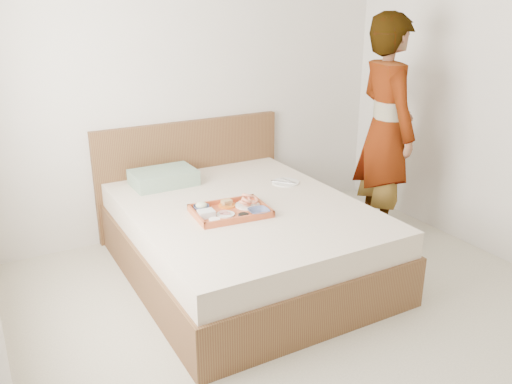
{
  "coord_description": "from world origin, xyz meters",
  "views": [
    {
      "loc": [
        -1.73,
        -2.1,
        1.91
      ],
      "look_at": [
        -0.06,
        0.9,
        0.65
      ],
      "focal_mm": 37.02,
      "sensor_mm": 36.0,
      "label": 1
    }
  ],
  "objects_px": {
    "dinner_plate": "(285,182)",
    "person": "(386,130)",
    "tray": "(230,211)",
    "bed": "(243,238)"
  },
  "relations": [
    {
      "from": "dinner_plate",
      "to": "person",
      "type": "relative_size",
      "value": 0.12
    },
    {
      "from": "dinner_plate",
      "to": "person",
      "type": "xyz_separation_m",
      "value": [
        0.8,
        -0.24,
        0.38
      ]
    },
    {
      "from": "tray",
      "to": "person",
      "type": "relative_size",
      "value": 0.27
    },
    {
      "from": "tray",
      "to": "person",
      "type": "height_order",
      "value": "person"
    },
    {
      "from": "tray",
      "to": "dinner_plate",
      "type": "relative_size",
      "value": 2.31
    },
    {
      "from": "bed",
      "to": "person",
      "type": "height_order",
      "value": "person"
    },
    {
      "from": "tray",
      "to": "person",
      "type": "bearing_deg",
      "value": 9.92
    },
    {
      "from": "tray",
      "to": "dinner_plate",
      "type": "distance_m",
      "value": 0.76
    },
    {
      "from": "bed",
      "to": "person",
      "type": "relative_size",
      "value": 1.09
    },
    {
      "from": "bed",
      "to": "tray",
      "type": "distance_m",
      "value": 0.34
    }
  ]
}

